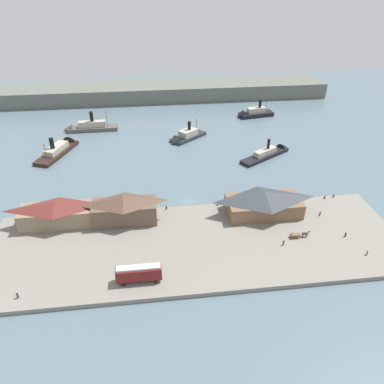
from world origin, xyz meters
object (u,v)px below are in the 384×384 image
(pedestrian_by_tram, at_px, (284,243))
(ferry_moored_east, at_px, (270,153))
(mooring_post_west, at_px, (334,196))
(mooring_post_center_west, at_px, (166,208))
(ferry_shed_customs_shed, at_px, (124,208))
(ferry_approaching_west, at_px, (184,137))
(ferry_approaching_east, at_px, (61,148))
(street_tram, at_px, (139,273))
(pedestrian_near_west_shed, at_px, (17,295))
(mooring_post_east, at_px, (325,197))
(pedestrian_walking_west, at_px, (346,234))
(ferry_shed_central_terminal, at_px, (57,213))
(pedestrian_near_east_shed, at_px, (367,253))
(ferry_departing_north, at_px, (252,114))
(mooring_post_center_east, at_px, (218,204))
(ferry_shed_west_terminal, at_px, (264,202))
(horse_cart, at_px, (299,234))
(ferry_moored_west, at_px, (87,128))
(pedestrian_near_cart, at_px, (320,214))

(pedestrian_by_tram, xyz_separation_m, ferry_moored_east, (13.96, 55.76, -0.87))
(mooring_post_west, bearing_deg, mooring_post_center_west, -179.70)
(mooring_post_center_west, height_order, ferry_moored_east, ferry_moored_east)
(ferry_shed_customs_shed, xyz_separation_m, ferry_approaching_west, (23.40, 58.53, -4.15))
(mooring_post_center_west, relative_size, ferry_approaching_east, 0.04)
(ferry_moored_east, bearing_deg, ferry_approaching_east, 170.25)
(mooring_post_west, bearing_deg, pedestrian_by_tram, -138.75)
(street_tram, height_order, mooring_post_west, street_tram)
(pedestrian_near_west_shed, height_order, mooring_post_center_west, pedestrian_near_west_shed)
(pedestrian_by_tram, relative_size, mooring_post_east, 1.86)
(pedestrian_walking_west, bearing_deg, ferry_approaching_east, 141.69)
(ferry_shed_central_terminal, distance_m, pedestrian_near_east_shed, 83.71)
(ferry_shed_central_terminal, relative_size, ferry_shed_customs_shed, 1.14)
(mooring_post_center_west, distance_m, ferry_departing_north, 92.52)
(pedestrian_near_west_shed, distance_m, mooring_post_center_east, 59.64)
(ferry_shed_west_terminal, distance_m, pedestrian_near_east_shed, 30.31)
(pedestrian_walking_west, bearing_deg, ferry_shed_central_terminal, 168.60)
(pedestrian_near_west_shed, xyz_separation_m, mooring_post_east, (85.18, 30.82, -0.35))
(horse_cart, bearing_deg, ferry_shed_central_terminal, 167.54)
(mooring_post_center_west, xyz_separation_m, ferry_moored_west, (-31.65, 70.32, -0.11))
(mooring_post_center_east, bearing_deg, street_tram, -129.23)
(ferry_approaching_west, bearing_deg, street_tram, -103.16)
(ferry_shed_central_terminal, height_order, pedestrian_by_tram, ferry_shed_central_terminal)
(ferry_shed_customs_shed, height_order, pedestrian_by_tram, ferry_shed_customs_shed)
(pedestrian_by_tram, relative_size, pedestrian_near_cart, 1.05)
(pedestrian_walking_west, xyz_separation_m, mooring_post_west, (5.93, 19.61, -0.26))
(mooring_post_east, bearing_deg, ferry_shed_west_terminal, -166.47)
(pedestrian_near_west_shed, xyz_separation_m, mooring_post_west, (88.45, 31.29, -0.35))
(pedestrian_near_east_shed, height_order, pedestrian_near_west_shed, pedestrian_near_west_shed)
(ferry_shed_customs_shed, xyz_separation_m, ferry_moored_west, (-19.58, 74.58, -3.93))
(mooring_post_east, height_order, ferry_moored_east, ferry_moored_east)
(ferry_shed_west_terminal, bearing_deg, ferry_moored_west, 128.44)
(pedestrian_near_west_shed, height_order, ferry_moored_west, ferry_moored_west)
(ferry_approaching_east, bearing_deg, mooring_post_center_west, -51.39)
(pedestrian_near_cart, distance_m, ferry_departing_north, 88.08)
(horse_cart, distance_m, ferry_moored_west, 110.67)
(ferry_shed_central_terminal, xyz_separation_m, ferry_moored_east, (74.40, 38.63, -3.91))
(street_tram, distance_m, mooring_post_center_east, 37.96)
(ferry_approaching_west, bearing_deg, ferry_approaching_east, -174.48)
(pedestrian_near_east_shed, xyz_separation_m, ferry_moored_west, (-81.04, 97.48, -0.36))
(pedestrian_by_tram, height_order, mooring_post_center_east, pedestrian_by_tram)
(pedestrian_near_east_shed, distance_m, pedestrian_near_cart, 18.76)
(pedestrian_near_cart, xyz_separation_m, ferry_moored_east, (-1.24, 44.07, -0.84))
(pedestrian_walking_west, height_order, ferry_departing_north, ferry_departing_north)
(pedestrian_walking_west, distance_m, ferry_moored_east, 54.59)
(ferry_moored_west, bearing_deg, ferry_shed_central_terminal, -89.38)
(ferry_shed_west_terminal, xyz_separation_m, horse_cart, (6.47, -12.65, -2.76))
(pedestrian_near_east_shed, relative_size, mooring_post_west, 1.69)
(pedestrian_walking_west, bearing_deg, mooring_post_west, 73.16)
(horse_cart, bearing_deg, mooring_post_center_east, 136.27)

